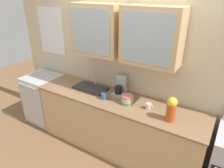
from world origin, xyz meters
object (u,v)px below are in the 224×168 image
Objects in this scene: dishwasher at (45,98)px; vase at (171,109)px; bowl_stack at (127,100)px; cup_near_bowls at (148,106)px; cup_near_sink at (104,96)px; coffee_maker at (120,87)px; sink_faucet at (91,87)px.

vase is at bearing -2.40° from dishwasher.
bowl_stack reaches higher than cup_near_bowls.
cup_near_sink is (-0.34, -0.06, -0.01)m from bowl_stack.
sink_faucet is at bearing -169.12° from coffee_maker.
cup_near_bowls reaches higher than dishwasher.
sink_faucet is 0.59× the size of dishwasher.
sink_faucet is at bearing 171.48° from bowl_stack.
cup_near_sink is (-0.96, 0.02, -0.12)m from vase.
dishwasher is (-2.37, 0.10, -0.61)m from vase.
dishwasher is 3.08× the size of coffee_maker.
dishwasher is at bearing -175.31° from sink_faucet.
cup_near_sink is (0.36, -0.16, 0.02)m from sink_faucet.
coffee_maker is (0.48, 0.09, 0.09)m from sink_faucet.
dishwasher is (-2.06, -0.00, -0.49)m from cup_near_bowls.
sink_faucet is 4.26× the size of cup_near_sink.
coffee_maker reaches higher than cup_near_bowls.
cup_near_sink is at bearing -24.58° from sink_faucet.
cup_near_sink is at bearing -114.30° from coffee_maker.
sink_faucet is at bearing 175.13° from cup_near_bowls.
cup_near_bowls is (1.01, -0.09, 0.02)m from sink_faucet.
cup_near_bowls is at bearing 3.80° from bowl_stack.
bowl_stack is (0.71, -0.11, 0.04)m from sink_faucet.
bowl_stack is at bearing -176.20° from cup_near_bowls.
dishwasher is at bearing 177.60° from vase.
vase is at bearing -7.98° from sink_faucet.
cup_near_sink is at bearing 178.76° from vase.
dishwasher is at bearing -173.36° from coffee_maker.
vase is 0.89m from coffee_maker.
cup_near_sink reaches higher than cup_near_bowls.
vase is at bearing -18.09° from coffee_maker.
coffee_maker is (1.53, 0.18, 0.55)m from dishwasher.
vase is 2.45m from dishwasher.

